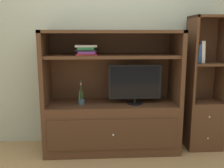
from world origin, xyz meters
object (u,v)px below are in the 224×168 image
at_px(media_console, 112,113).
at_px(bookshelf_tall, 203,105).
at_px(potted_plant, 81,101).
at_px(tv_monitor, 135,83).
at_px(upright_book_row, 199,53).
at_px(magazine_stack, 87,50).

distance_m(media_console, bookshelf_tall, 1.20).
bearing_deg(potted_plant, bookshelf_tall, 2.57).
xyz_separation_m(tv_monitor, upright_book_row, (0.81, 0.06, 0.37)).
xyz_separation_m(potted_plant, bookshelf_tall, (1.58, 0.07, -0.10)).
xyz_separation_m(media_console, upright_book_row, (1.09, -0.01, 0.76)).
bearing_deg(magazine_stack, media_console, 1.25).
distance_m(media_console, upright_book_row, 1.33).
relative_size(media_console, potted_plant, 5.53).
bearing_deg(magazine_stack, potted_plant, -140.21).
relative_size(magazine_stack, upright_book_row, 1.22).
relative_size(potted_plant, bookshelf_tall, 0.18).
xyz_separation_m(potted_plant, magazine_stack, (0.07, 0.06, 0.62)).
relative_size(tv_monitor, upright_book_row, 2.40).
bearing_deg(bookshelf_tall, potted_plant, -177.43).
xyz_separation_m(magazine_stack, upright_book_row, (1.40, 0.00, -0.04)).
relative_size(media_console, tv_monitor, 2.57).
xyz_separation_m(media_console, tv_monitor, (0.28, -0.07, 0.39)).
bearing_deg(bookshelf_tall, magazine_stack, -179.64).
relative_size(bookshelf_tall, upright_book_row, 6.25).
bearing_deg(upright_book_row, tv_monitor, -175.79).
bearing_deg(potted_plant, media_console, 10.14).
bearing_deg(magazine_stack, bookshelf_tall, 0.36).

